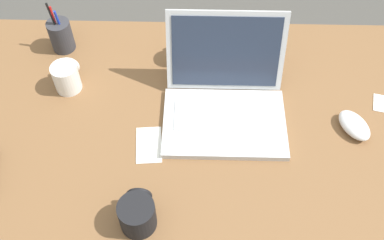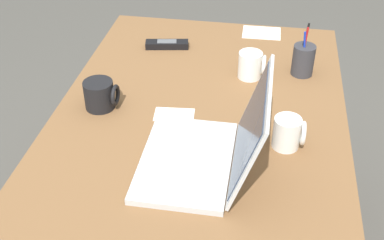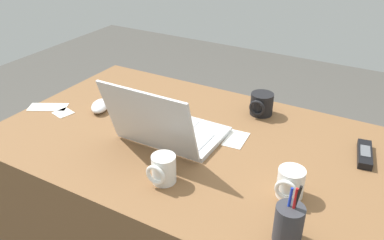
# 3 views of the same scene
# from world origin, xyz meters

# --- Properties ---
(desk) EXTENTS (1.51, 0.87, 0.72)m
(desk) POSITION_xyz_m (0.00, 0.00, 0.36)
(desk) COLOR brown
(desk) RESTS_ON ground
(laptop) EXTENTS (0.35, 0.31, 0.25)m
(laptop) POSITION_xyz_m (0.12, 0.06, 0.77)
(laptop) COLOR silver
(laptop) RESTS_ON desk
(computer_mouse) EXTENTS (0.11, 0.13, 0.04)m
(computer_mouse) POSITION_xyz_m (0.48, -0.01, 0.74)
(computer_mouse) COLOR white
(computer_mouse) RESTS_ON desk
(coffee_mug_white) EXTENTS (0.08, 0.09, 0.09)m
(coffee_mug_white) POSITION_xyz_m (-0.35, 0.13, 0.76)
(coffee_mug_white) COLOR white
(coffee_mug_white) RESTS_ON desk
(coffee_mug_tall) EXTENTS (0.09, 0.10, 0.09)m
(coffee_mug_tall) POSITION_xyz_m (-0.10, -0.30, 0.76)
(coffee_mug_tall) COLOR black
(coffee_mug_tall) RESTS_ON desk
(coffee_mug_spare) EXTENTS (0.07, 0.09, 0.09)m
(coffee_mug_spare) POSITION_xyz_m (0.00, 0.26, 0.76)
(coffee_mug_spare) COLOR white
(coffee_mug_spare) RESTS_ON desk
(cordless_phone) EXTENTS (0.07, 0.16, 0.03)m
(cordless_phone) POSITION_xyz_m (-0.51, -0.18, 0.73)
(cordless_phone) COLOR black
(cordless_phone) RESTS_ON desk
(pen_holder) EXTENTS (0.07, 0.07, 0.18)m
(pen_holder) POSITION_xyz_m (-0.40, 0.30, 0.77)
(pen_holder) COLOR #333338
(pen_holder) RESTS_ON desk
(paper_note_near_laptop) EXTENTS (0.08, 0.08, 0.00)m
(paper_note_near_laptop) POSITION_xyz_m (0.59, 0.09, 0.72)
(paper_note_near_laptop) COLOR white
(paper_note_near_laptop) RESTS_ON desk
(paper_note_left) EXTENTS (0.08, 0.12, 0.00)m
(paper_note_left) POSITION_xyz_m (-0.09, -0.07, 0.72)
(paper_note_left) COLOR white
(paper_note_left) RESTS_ON desk
(paper_note_right) EXTENTS (0.17, 0.14, 0.00)m
(paper_note_right) POSITION_xyz_m (0.69, 0.08, 0.72)
(paper_note_right) COLOR white
(paper_note_right) RESTS_ON desk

